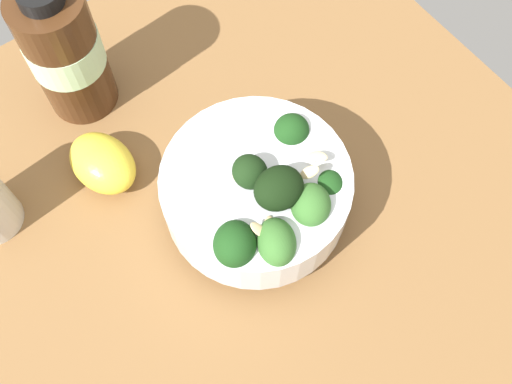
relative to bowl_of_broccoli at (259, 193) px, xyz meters
The scene contains 4 objects.
ground_plane 7.53cm from the bowl_of_broccoli, 81.25° to the left, with size 61.12×61.12×4.24cm, color brown.
bowl_of_broccoli is the anchor object (origin of this frame).
lemon_wedge 16.12cm from the bowl_of_broccoli, 127.91° to the left, with size 7.60×5.55×4.42cm, color yellow.
bottle_tall 23.45cm from the bowl_of_broccoli, 107.57° to the left, with size 7.35×7.35×15.80cm.
Camera 1 is at (-14.47, -21.93, 53.85)cm, focal length 41.80 mm.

